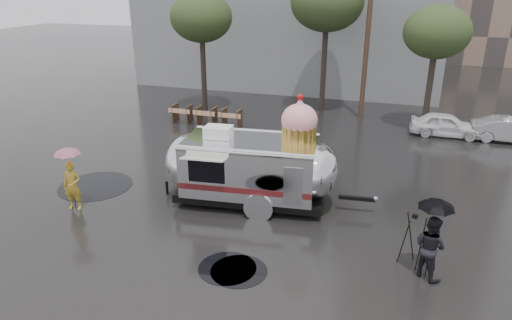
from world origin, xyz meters
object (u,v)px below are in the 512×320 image
(airstream_trailer, at_px, (253,165))
(person_right, at_px, (430,247))
(person_left, at_px, (72,186))
(tripod, at_px, (412,234))

(airstream_trailer, distance_m, person_right, 6.52)
(airstream_trailer, bearing_deg, person_right, -31.32)
(person_left, distance_m, person_right, 11.74)
(person_right, bearing_deg, tripod, -6.02)
(person_left, bearing_deg, airstream_trailer, 9.93)
(airstream_trailer, xyz_separation_m, person_left, (-5.84, -2.40, -0.59))
(airstream_trailer, relative_size, tripod, 4.85)
(person_right, bearing_deg, person_left, 37.23)
(airstream_trailer, height_order, tripod, airstream_trailer)
(person_left, relative_size, person_right, 0.96)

